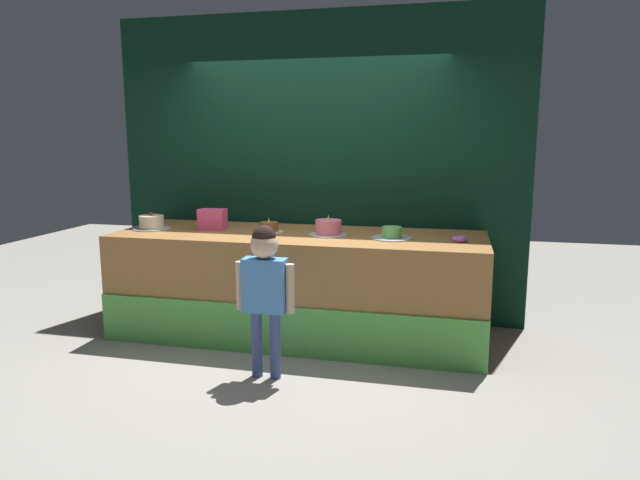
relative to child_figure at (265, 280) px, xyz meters
The scene contains 10 objects.
ground_plane 0.86m from the child_figure, 92.17° to the left, with size 12.00×12.00×0.00m, color gray.
stage_platform 1.02m from the child_figure, 90.97° to the left, with size 3.26×1.11×0.93m.
curtain_backdrop 1.78m from the child_figure, 90.58° to the left, with size 4.03×0.08×2.94m, color black.
child_figure is the anchor object (origin of this frame).
pink_box 1.35m from the child_figure, 129.89° to the left, with size 0.24×0.15×0.19m, color #F9518D.
donut 1.65m from the child_figure, 33.12° to the left, with size 0.13×0.13×0.04m, color #CC66D8.
cake_far_left 1.68m from the child_figure, 147.42° to the left, with size 0.34×0.34×0.16m.
cake_center_left 1.05m from the child_figure, 106.56° to the left, with size 0.26×0.26×0.14m.
cake_center_right 1.02m from the child_figure, 74.67° to the left, with size 0.33×0.33×0.18m.
cake_far_right 1.24m from the child_figure, 48.07° to the left, with size 0.35×0.35×0.10m.
Camera 1 is at (1.34, -4.26, 1.77)m, focal length 32.08 mm.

